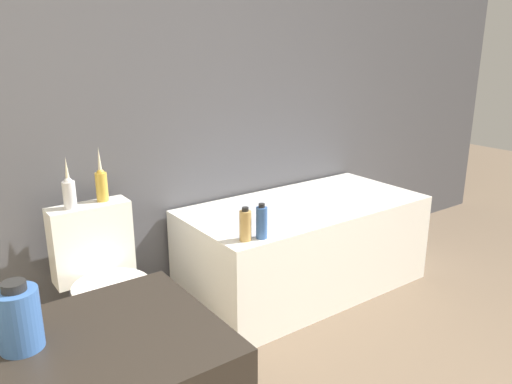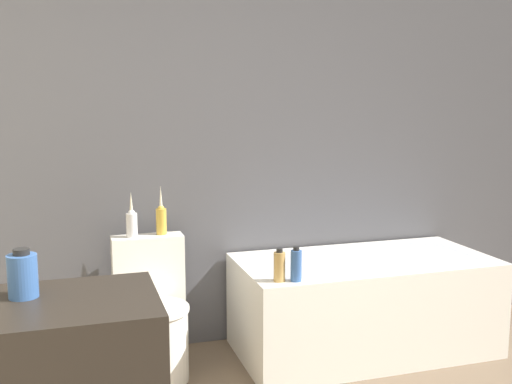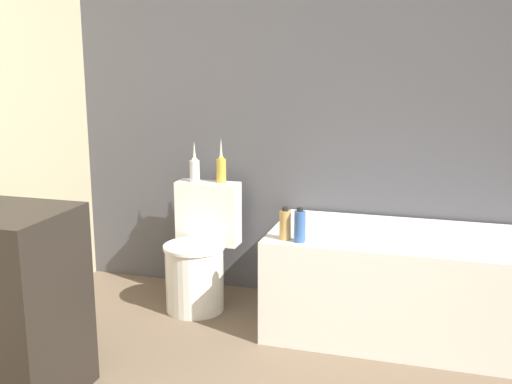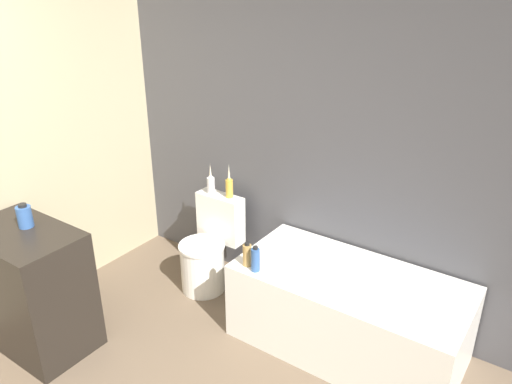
% 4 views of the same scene
% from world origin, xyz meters
% --- Properties ---
extents(wall_back_tiled, '(6.40, 0.06, 2.60)m').
position_xyz_m(wall_back_tiled, '(0.00, 2.39, 1.30)').
color(wall_back_tiled, '#4C4C51').
rests_on(wall_back_tiled, ground_plane).
extents(bathtub, '(1.52, 0.75, 0.57)m').
position_xyz_m(bathtub, '(0.78, 1.97, 0.29)').
color(bathtub, white).
rests_on(bathtub, ground).
extents(toilet, '(0.40, 0.50, 0.75)m').
position_xyz_m(toilet, '(-0.48, 2.01, 0.31)').
color(toilet, white).
rests_on(toilet, ground).
extents(vanity_counter, '(0.80, 0.49, 0.87)m').
position_xyz_m(vanity_counter, '(-1.01, 0.80, 0.43)').
color(vanity_counter, black).
rests_on(vanity_counter, ground).
extents(soap_bottle_glass, '(0.10, 0.10, 0.16)m').
position_xyz_m(soap_bottle_glass, '(-1.04, 0.87, 0.94)').
color(soap_bottle_glass, '#335999').
rests_on(soap_bottle_glass, vanity_counter).
extents(vase_gold, '(0.06, 0.06, 0.26)m').
position_xyz_m(vase_gold, '(-0.57, 2.17, 0.83)').
color(vase_gold, silver).
rests_on(vase_gold, toilet).
extents(vase_silver, '(0.06, 0.06, 0.28)m').
position_xyz_m(vase_silver, '(-0.40, 2.20, 0.84)').
color(vase_silver, gold).
rests_on(vase_silver, toilet).
extents(shampoo_bottle_tall, '(0.06, 0.06, 0.17)m').
position_xyz_m(shampoo_bottle_tall, '(0.14, 1.69, 0.65)').
color(shampoo_bottle_tall, tan).
rests_on(shampoo_bottle_tall, bathtub).
extents(shampoo_bottle_short, '(0.06, 0.06, 0.18)m').
position_xyz_m(shampoo_bottle_short, '(0.22, 1.67, 0.66)').
color(shampoo_bottle_short, '#335999').
rests_on(shampoo_bottle_short, bathtub).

